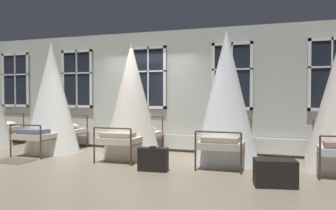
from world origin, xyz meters
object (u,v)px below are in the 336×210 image
(cot_fourth, at_px, (226,99))
(travel_trunk, at_px, (275,173))
(cot_second, at_px, (52,99))
(cot_third, at_px, (131,102))
(suitcase_dark, at_px, (153,159))

(cot_fourth, height_order, travel_trunk, cot_fourth)
(cot_second, height_order, cot_third, cot_second)
(cot_third, relative_size, cot_fourth, 0.94)
(travel_trunk, bearing_deg, suitcase_dark, 170.79)
(cot_second, xyz_separation_m, suitcase_dark, (3.21, -1.20, -1.11))
(cot_second, distance_m, cot_third, 2.19)
(cot_fourth, xyz_separation_m, travel_trunk, (1.03, -1.56, -1.14))
(cot_third, bearing_deg, travel_trunk, -116.31)
(cot_fourth, bearing_deg, cot_third, 89.16)
(travel_trunk, bearing_deg, cot_third, 153.99)
(cot_third, xyz_separation_m, travel_trunk, (3.22, -1.57, -1.06))
(cot_second, xyz_separation_m, travel_trunk, (5.41, -1.56, -1.12))
(cot_third, bearing_deg, cot_second, 89.90)
(cot_third, height_order, travel_trunk, cot_third)
(cot_second, relative_size, cot_third, 1.05)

